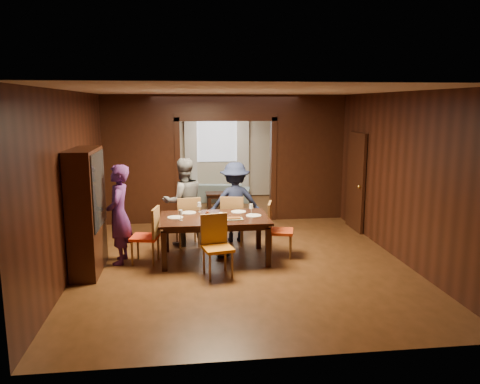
{
  "coord_description": "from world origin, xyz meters",
  "views": [
    {
      "loc": [
        -0.98,
        -9.02,
        2.69
      ],
      "look_at": [
        0.08,
        -0.4,
        1.05
      ],
      "focal_mm": 35.0,
      "sensor_mm": 36.0,
      "label": 1
    }
  ],
  "objects": [
    {
      "name": "sofa",
      "position": [
        -0.02,
        3.85,
        0.26
      ],
      "size": [
        1.86,
        0.96,
        0.52
      ],
      "primitive_type": "imported",
      "rotation": [
        0.0,
        0.0,
        2.98
      ],
      "color": "#8DAFB8",
      "rests_on": "floor"
    },
    {
      "name": "condiment_jar",
      "position": [
        -0.58,
        -1.16,
        0.82
      ],
      "size": [
        0.08,
        0.08,
        0.11
      ],
      "primitive_type": null,
      "color": "#512213",
      "rests_on": "dining_table"
    },
    {
      "name": "plate_near",
      "position": [
        -0.44,
        -1.48,
        0.77
      ],
      "size": [
        0.27,
        0.27,
        0.01
      ],
      "primitive_type": "cylinder",
      "color": "white",
      "rests_on": "dining_table"
    },
    {
      "name": "chair_near",
      "position": [
        -0.47,
        -1.97,
        0.48
      ],
      "size": [
        0.52,
        0.52,
        0.97
      ],
      "primitive_type": null,
      "rotation": [
        0.0,
        0.0,
        0.22
      ],
      "color": "orange",
      "rests_on": "floor"
    },
    {
      "name": "person_grey",
      "position": [
        -0.99,
        -0.18,
        0.84
      ],
      "size": [
        0.96,
        0.84,
        1.68
      ],
      "primitive_type": "imported",
      "rotation": [
        0.0,
        0.0,
        3.42
      ],
      "color": "slate",
      "rests_on": "floor"
    },
    {
      "name": "person_purple",
      "position": [
        -2.08,
        -1.13,
        0.85
      ],
      "size": [
        0.43,
        0.63,
        1.7
      ],
      "primitive_type": "imported",
      "rotation": [
        0.0,
        0.0,
        -1.61
      ],
      "color": "#451D57",
      "rests_on": "floor"
    },
    {
      "name": "plate_far_l",
      "position": [
        -0.9,
        -0.79,
        0.77
      ],
      "size": [
        0.27,
        0.27,
        0.01
      ],
      "primitive_type": "cylinder",
      "color": "silver",
      "rests_on": "dining_table"
    },
    {
      "name": "plate_far_r",
      "position": [
        0.0,
        -0.82,
        0.77
      ],
      "size": [
        0.27,
        0.27,
        0.01
      ],
      "primitive_type": "cylinder",
      "color": "white",
      "rests_on": "dining_table"
    },
    {
      "name": "coffee_table",
      "position": [
        -0.0,
        2.99,
        0.2
      ],
      "size": [
        0.8,
        0.5,
        0.4
      ],
      "primitive_type": "cube",
      "color": "black",
      "rests_on": "floor"
    },
    {
      "name": "plate_right",
      "position": [
        0.23,
        -1.15,
        0.77
      ],
      "size": [
        0.27,
        0.27,
        0.01
      ],
      "primitive_type": "cylinder",
      "color": "white",
      "rests_on": "dining_table"
    },
    {
      "name": "chair_far_l",
      "position": [
        -0.92,
        -0.26,
        0.48
      ],
      "size": [
        0.51,
        0.51,
        0.97
      ],
      "primitive_type": null,
      "rotation": [
        0.0,
        0.0,
        3.31
      ],
      "color": "orange",
      "rests_on": "floor"
    },
    {
      "name": "floor",
      "position": [
        0.0,
        0.0,
        0.0
      ],
      "size": [
        9.0,
        9.0,
        0.0
      ],
      "primitive_type": "plane",
      "color": "#4A2D14",
      "rests_on": "ground"
    },
    {
      "name": "serving_bowl",
      "position": [
        -0.31,
        -1.06,
        0.79
      ],
      "size": [
        0.28,
        0.28,
        0.07
      ],
      "primitive_type": "imported",
      "color": "black",
      "rests_on": "dining_table"
    },
    {
      "name": "chair_right",
      "position": [
        0.72,
        -1.11,
        0.48
      ],
      "size": [
        0.54,
        0.54,
        0.97
      ],
      "primitive_type": null,
      "rotation": [
        0.0,
        0.0,
        1.31
      ],
      "color": "#C43B12",
      "rests_on": "floor"
    },
    {
      "name": "tumbler",
      "position": [
        -0.37,
        -1.42,
        0.83
      ],
      "size": [
        0.07,
        0.07,
        0.14
      ],
      "primitive_type": "cylinder",
      "color": "silver",
      "rests_on": "dining_table"
    },
    {
      "name": "chair_far_r",
      "position": [
        -0.05,
        -0.26,
        0.48
      ],
      "size": [
        0.51,
        0.51,
        0.97
      ],
      "primitive_type": null,
      "rotation": [
        0.0,
        0.0,
        2.96
      ],
      "color": "orange",
      "rests_on": "floor"
    },
    {
      "name": "hutch",
      "position": [
        -2.53,
        -1.5,
        1.0
      ],
      "size": [
        0.4,
        1.2,
        2.0
      ],
      "primitive_type": "cube",
      "color": "black",
      "rests_on": "floor"
    },
    {
      "name": "person_navy",
      "position": [
        0.02,
        -0.07,
        0.79
      ],
      "size": [
        1.02,
        0.59,
        1.58
      ],
      "primitive_type": "imported",
      "rotation": [
        0.0,
        0.0,
        3.14
      ],
      "color": "#18203D",
      "rests_on": "floor"
    },
    {
      "name": "chair_left",
      "position": [
        -1.66,
        -1.19,
        0.48
      ],
      "size": [
        0.51,
        0.51,
        0.97
      ],
      "primitive_type": null,
      "rotation": [
        0.0,
        0.0,
        -1.75
      ],
      "color": "red",
      "rests_on": "floor"
    },
    {
      "name": "wineglass_left",
      "position": [
        -1.04,
        -1.32,
        0.85
      ],
      "size": [
        0.08,
        0.08,
        0.18
      ],
      "primitive_type": null,
      "color": "white",
      "rests_on": "dining_table"
    },
    {
      "name": "wineglass_far",
      "position": [
        -0.71,
        -0.72,
        0.85
      ],
      "size": [
        0.08,
        0.08,
        0.18
      ],
      "primitive_type": null,
      "color": "silver",
      "rests_on": "dining_table"
    },
    {
      "name": "ceiling",
      "position": [
        0.0,
        0.0,
        2.9
      ],
      "size": [
        5.5,
        9.0,
        0.02
      ],
      "primitive_type": "cube",
      "color": "silver",
      "rests_on": "room_walls"
    },
    {
      "name": "window_far",
      "position": [
        0.0,
        4.44,
        1.7
      ],
      "size": [
        1.2,
        0.03,
        1.3
      ],
      "primitive_type": "cube",
      "color": "silver",
      "rests_on": "back_wall"
    },
    {
      "name": "dining_table",
      "position": [
        -0.46,
        -1.14,
        0.38
      ],
      "size": [
        1.88,
        1.17,
        0.76
      ],
      "primitive_type": "cube",
      "color": "black",
      "rests_on": "floor"
    },
    {
      "name": "plate_left",
      "position": [
        -1.13,
        -1.11,
        0.77
      ],
      "size": [
        0.27,
        0.27,
        0.01
      ],
      "primitive_type": "cylinder",
      "color": "silver",
      "rests_on": "dining_table"
    },
    {
      "name": "wineglass_right",
      "position": [
        0.21,
        -0.99,
        0.85
      ],
      "size": [
        0.08,
        0.08,
        0.18
      ],
      "primitive_type": null,
      "color": "white",
      "rests_on": "dining_table"
    },
    {
      "name": "platter_b",
      "position": [
        -0.14,
        -1.36,
        0.78
      ],
      "size": [
        0.3,
        0.2,
        0.04
      ],
      "primitive_type": "cube",
      "color": "gray",
      "rests_on": "dining_table"
    },
    {
      "name": "door_right",
      "position": [
        2.7,
        0.5,
        1.05
      ],
      "size": [
        0.06,
        0.9,
        2.1
      ],
      "primitive_type": "cube",
      "color": "black",
      "rests_on": "floor"
    },
    {
      "name": "room_walls",
      "position": [
        0.0,
        1.89,
        1.51
      ],
      "size": [
        5.52,
        9.01,
        2.9
      ],
      "color": "black",
      "rests_on": "floor"
    },
    {
      "name": "platter_a",
      "position": [
        -0.49,
        -1.29,
        0.78
      ],
      "size": [
        0.3,
        0.2,
        0.04
      ],
      "primitive_type": "cube",
      "color": "gray",
      "rests_on": "dining_table"
    },
    {
      "name": "curtain_left",
      "position": [
        -0.75,
        4.4,
        1.25
      ],
      "size": [
        0.35,
        0.06,
        2.4
      ],
      "primitive_type": "cube",
      "color": "white",
      "rests_on": "back_wall"
    },
    {
      "name": "curtain_right",
      "position": [
        0.75,
        4.4,
        1.25
      ],
      "size": [
        0.35,
        0.06,
        2.4
      ],
      "primitive_type": "cube",
      "color": "white",
      "rests_on": "back_wall"
    }
  ]
}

